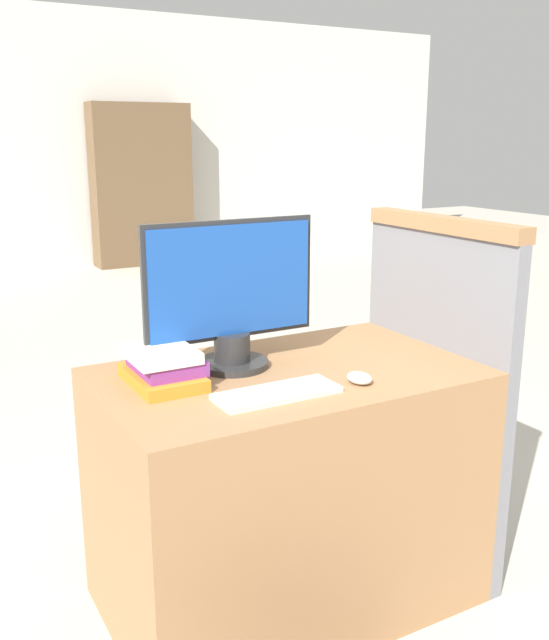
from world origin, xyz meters
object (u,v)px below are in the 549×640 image
(monitor, at_px, (231,297))
(keyboard, at_px, (277,393))
(book_stack, at_px, (163,367))
(mouse, at_px, (359,378))

(monitor, bearing_deg, keyboard, -90.90)
(keyboard, relative_size, book_stack, 1.24)
(keyboard, distance_m, mouse, 0.26)
(monitor, height_order, mouse, monitor)
(monitor, distance_m, book_stack, 0.29)
(monitor, xyz_separation_m, keyboard, (-0.00, -0.29, -0.21))
(monitor, distance_m, mouse, 0.45)
(monitor, bearing_deg, book_stack, -169.90)
(monitor, relative_size, keyboard, 1.58)
(keyboard, bearing_deg, book_stack, 133.26)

